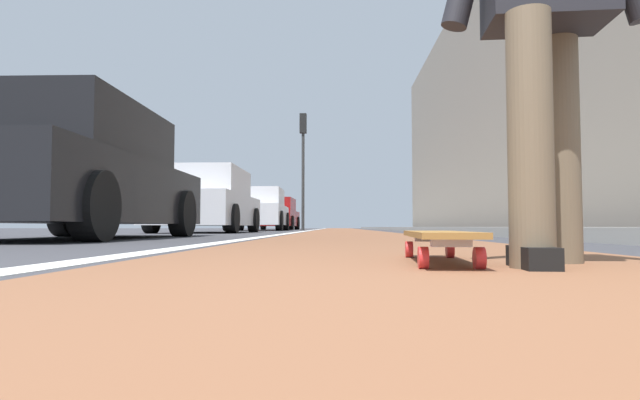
# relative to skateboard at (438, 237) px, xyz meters

# --- Properties ---
(ground_plane) EXTENTS (80.00, 80.00, 0.00)m
(ground_plane) POSITION_rel_skateboard_xyz_m (8.71, 0.12, -0.09)
(ground_plane) COLOR #38383D
(bike_lane_paint) EXTENTS (56.00, 2.13, 0.00)m
(bike_lane_paint) POSITION_rel_skateboard_xyz_m (22.71, 0.12, -0.09)
(bike_lane_paint) COLOR brown
(bike_lane_paint) RESTS_ON ground
(lane_stripe_white) EXTENTS (52.00, 0.16, 0.01)m
(lane_stripe_white) POSITION_rel_skateboard_xyz_m (18.71, 1.33, -0.09)
(lane_stripe_white) COLOR silver
(lane_stripe_white) RESTS_ON ground
(sidewalk_curb) EXTENTS (52.00, 3.20, 0.13)m
(sidewalk_curb) POSITION_rel_skateboard_xyz_m (16.71, -3.33, -0.03)
(sidewalk_curb) COLOR #9E9B93
(sidewalk_curb) RESTS_ON ground
(building_facade) EXTENTS (40.00, 1.20, 11.69)m
(building_facade) POSITION_rel_skateboard_xyz_m (20.71, -6.45, 5.75)
(building_facade) COLOR gray
(building_facade) RESTS_ON ground
(skateboard) EXTENTS (0.85, 0.26, 0.11)m
(skateboard) POSITION_rel_skateboard_xyz_m (0.00, 0.00, 0.00)
(skateboard) COLOR red
(skateboard) RESTS_ON ground
(parked_car_near) EXTENTS (4.13, 1.84, 1.47)m
(parked_car_near) POSITION_rel_skateboard_xyz_m (3.77, 3.28, 0.61)
(parked_car_near) COLOR black
(parked_car_near) RESTS_ON ground
(parked_car_mid) EXTENTS (4.27, 1.93, 1.47)m
(parked_car_mid) POSITION_rel_skateboard_xyz_m (9.97, 3.35, 0.60)
(parked_car_mid) COLOR silver
(parked_car_mid) RESTS_ON ground
(parked_car_far) EXTENTS (4.11, 2.01, 1.50)m
(parked_car_far) POSITION_rel_skateboard_xyz_m (16.57, 3.17, 0.63)
(parked_car_far) COLOR silver
(parked_car_far) RESTS_ON ground
(parked_car_end) EXTENTS (4.34, 1.99, 1.48)m
(parked_car_end) POSITION_rel_skateboard_xyz_m (22.41, 3.20, 0.61)
(parked_car_end) COLOR maroon
(parked_car_end) RESTS_ON ground
(traffic_light) EXTENTS (0.33, 0.28, 4.77)m
(traffic_light) POSITION_rel_skateboard_xyz_m (19.11, 1.73, 3.17)
(traffic_light) COLOR #2D2D2D
(traffic_light) RESTS_ON ground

